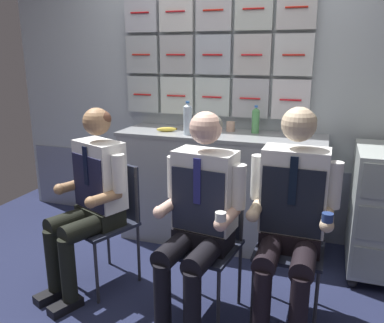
{
  "coord_description": "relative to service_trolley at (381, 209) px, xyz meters",
  "views": [
    {
      "loc": [
        0.9,
        -2.04,
        1.61
      ],
      "look_at": [
        0.07,
        0.34,
        0.91
      ],
      "focal_mm": 37.12,
      "sensor_mm": 36.0,
      "label": 1
    }
  ],
  "objects": [
    {
      "name": "ground",
      "position": [
        -1.31,
        -0.96,
        -0.53
      ],
      "size": [
        4.8,
        4.8,
        0.04
      ],
      "primitive_type": "cube",
      "color": "#1E2340"
    },
    {
      "name": "galley_bulkhead",
      "position": [
        -1.32,
        0.41,
        0.6
      ],
      "size": [
        4.2,
        0.14,
        2.15
      ],
      "color": "#ADB7BC",
      "rests_on": "ground"
    },
    {
      "name": "galley_counter",
      "position": [
        -1.25,
        0.13,
        -0.03
      ],
      "size": [
        1.71,
        0.53,
        0.96
      ],
      "color": "#979B9F",
      "rests_on": "ground"
    },
    {
      "name": "service_trolley",
      "position": [
        0.0,
        0.0,
        0.0
      ],
      "size": [
        0.4,
        0.65,
        0.96
      ],
      "color": "black",
      "rests_on": "ground"
    },
    {
      "name": "folding_chair_left",
      "position": [
        -1.82,
        -0.71,
        0.02
      ],
      "size": [
        0.52,
        0.52,
        0.86
      ],
      "color": "#2D2D33",
      "rests_on": "ground"
    },
    {
      "name": "crew_member_left",
      "position": [
        -1.88,
        -0.86,
        0.19
      ],
      "size": [
        0.55,
        0.67,
        1.26
      ],
      "color": "black",
      "rests_on": "ground"
    },
    {
      "name": "folding_chair_right",
      "position": [
        -1.06,
        -0.79,
        0.02
      ],
      "size": [
        0.45,
        0.45,
        0.86
      ],
      "color": "#2D2D33",
      "rests_on": "ground"
    },
    {
      "name": "crew_member_right",
      "position": [
        -1.08,
        -0.95,
        0.21
      ],
      "size": [
        0.5,
        0.65,
        1.29
      ],
      "color": "black",
      "rests_on": "ground"
    },
    {
      "name": "folding_chair_near_trolley",
      "position": [
        -0.57,
        -0.65,
        0.02
      ],
      "size": [
        0.41,
        0.41,
        0.86
      ],
      "color": "#2D2D33",
      "rests_on": "ground"
    },
    {
      "name": "crew_member_near_trolley",
      "position": [
        -0.57,
        -0.81,
        0.23
      ],
      "size": [
        0.52,
        0.64,
        1.32
      ],
      "color": "black",
      "rests_on": "ground"
    },
    {
      "name": "water_bottle_short",
      "position": [
        -0.98,
        0.24,
        0.56
      ],
      "size": [
        0.06,
        0.06,
        0.23
      ],
      "color": "#539E58",
      "rests_on": "galley_counter"
    },
    {
      "name": "water_bottle_clear",
      "position": [
        -1.49,
        -0.01,
        0.58
      ],
      "size": [
        0.07,
        0.07,
        0.27
      ],
      "color": "silver",
      "rests_on": "galley_counter"
    },
    {
      "name": "espresso_cup_small",
      "position": [
        -1.2,
        0.25,
        0.5
      ],
      "size": [
        0.07,
        0.07,
        0.08
      ],
      "color": "tan",
      "rests_on": "galley_counter"
    },
    {
      "name": "paper_cup_blue",
      "position": [
        -1.35,
        0.25,
        0.49
      ],
      "size": [
        0.06,
        0.06,
        0.06
      ],
      "color": "white",
      "rests_on": "galley_counter"
    },
    {
      "name": "snack_banana",
      "position": [
        -1.7,
        0.05,
        0.47
      ],
      "size": [
        0.17,
        0.1,
        0.04
      ],
      "color": "yellow",
      "rests_on": "galley_counter"
    }
  ]
}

